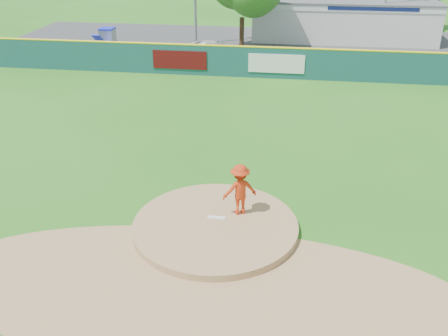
# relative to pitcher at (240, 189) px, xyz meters

# --- Properties ---
(ground) EXTENTS (120.00, 120.00, 0.00)m
(ground) POSITION_rel_pitcher_xyz_m (-0.72, -0.77, -1.15)
(ground) COLOR #286B19
(ground) RESTS_ON ground
(pitchers_mound) EXTENTS (5.50, 5.50, 0.50)m
(pitchers_mound) POSITION_rel_pitcher_xyz_m (-0.72, -0.77, -1.15)
(pitchers_mound) COLOR #9E774C
(pitchers_mound) RESTS_ON ground
(pitching_rubber) EXTENTS (0.60, 0.15, 0.04)m
(pitching_rubber) POSITION_rel_pitcher_xyz_m (-0.72, -0.47, -0.88)
(pitching_rubber) COLOR white
(pitching_rubber) RESTS_ON pitchers_mound
(infield_dirt_arc) EXTENTS (15.40, 15.40, 0.01)m
(infield_dirt_arc) POSITION_rel_pitcher_xyz_m (-0.72, -3.77, -1.15)
(infield_dirt_arc) COLOR #9E774C
(infield_dirt_arc) RESTS_ON ground
(parking_lot) EXTENTS (44.00, 16.00, 0.02)m
(parking_lot) POSITION_rel_pitcher_xyz_m (-0.72, 26.23, -1.14)
(parking_lot) COLOR #38383A
(parking_lot) RESTS_ON ground
(pitcher) EXTENTS (1.34, 1.08, 1.81)m
(pitcher) POSITION_rel_pitcher_xyz_m (0.00, 0.00, 0.00)
(pitcher) COLOR red
(pitcher) RESTS_ON pitchers_mound
(van) EXTENTS (4.41, 2.12, 1.21)m
(van) POSITION_rel_pitcher_xyz_m (-4.52, 22.02, -0.53)
(van) COLOR silver
(van) RESTS_ON parking_lot
(pool_building_grp) EXTENTS (15.20, 8.20, 3.31)m
(pool_building_grp) POSITION_rel_pitcher_xyz_m (5.28, 31.22, 0.51)
(pool_building_grp) COLOR silver
(pool_building_grp) RESTS_ON ground
(fence_banners) EXTENTS (9.94, 0.04, 1.20)m
(fence_banners) POSITION_rel_pitcher_xyz_m (-2.84, 17.15, -0.15)
(fence_banners) COLOR #520B0C
(fence_banners) RESTS_ON ground
(playground_slide) EXTENTS (1.10, 3.09, 1.71)m
(playground_slide) POSITION_rel_pitcher_xyz_m (-13.21, 23.24, -0.29)
(playground_slide) COLOR #1821CF
(playground_slide) RESTS_ON ground
(outfield_fence) EXTENTS (40.00, 0.14, 2.07)m
(outfield_fence) POSITION_rel_pitcher_xyz_m (-0.72, 17.23, -0.07)
(outfield_fence) COLOR #164948
(outfield_fence) RESTS_ON ground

